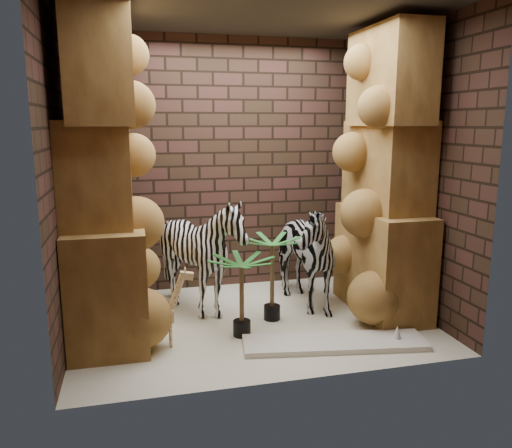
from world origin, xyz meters
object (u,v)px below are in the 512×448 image
object	(u,v)px
giraffe_toy	(159,308)
palm_front	(272,278)
zebra_left	(202,261)
palm_back	(242,296)
zebra_right	(297,244)
surfboard	(335,343)

from	to	relation	value
giraffe_toy	palm_front	world-z (taller)	palm_front
zebra_left	giraffe_toy	distance (m)	0.89
palm_back	zebra_left	bearing A→B (deg)	113.80
palm_front	zebra_right	bearing A→B (deg)	41.64
zebra_left	palm_back	xyz separation A→B (m)	(0.29, -0.65, -0.19)
zebra_left	palm_back	distance (m)	0.73
giraffe_toy	palm_front	xyz separation A→B (m)	(1.17, 0.39, 0.07)
giraffe_toy	palm_front	size ratio (longest dim) A/B	0.84
giraffe_toy	palm_back	distance (m)	0.78
palm_back	giraffe_toy	bearing A→B (deg)	-174.97
giraffe_toy	palm_back	size ratio (longest dim) A/B	0.95
zebra_left	palm_front	distance (m)	0.76
zebra_right	giraffe_toy	distance (m)	1.74
zebra_left	giraffe_toy	xyz separation A→B (m)	(-0.49, -0.72, -0.21)
zebra_left	giraffe_toy	world-z (taller)	zebra_left
giraffe_toy	surfboard	bearing A→B (deg)	-12.63
zebra_right	palm_back	xyz separation A→B (m)	(-0.77, -0.66, -0.31)
palm_front	palm_back	bearing A→B (deg)	-140.19
zebra_left	palm_back	world-z (taller)	zebra_left
palm_front	zebra_left	bearing A→B (deg)	154.47
zebra_right	zebra_left	size ratio (longest dim) A/B	1.09
palm_front	surfboard	distance (m)	0.94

